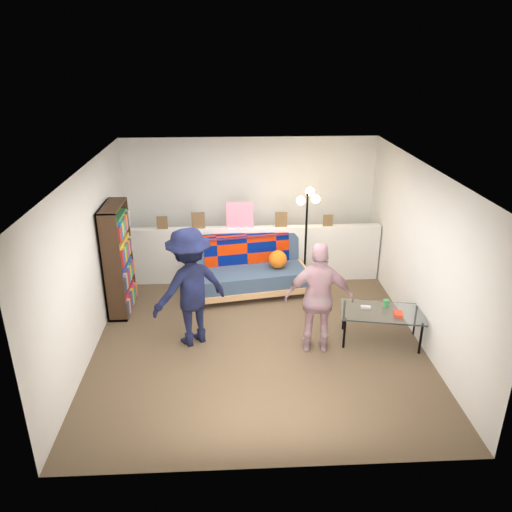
# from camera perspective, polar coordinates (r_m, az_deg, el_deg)

# --- Properties ---
(ground) EXTENTS (5.00, 5.00, 0.00)m
(ground) POSITION_cam_1_polar(r_m,az_deg,el_deg) (7.29, 0.17, -8.86)
(ground) COLOR brown
(ground) RESTS_ON ground
(room_shell) EXTENTS (4.60, 5.05, 2.45)m
(room_shell) POSITION_cam_1_polar(r_m,az_deg,el_deg) (7.02, -0.03, 4.91)
(room_shell) COLOR silver
(room_shell) RESTS_ON ground
(half_wall_ledge) EXTENTS (4.45, 0.15, 1.00)m
(half_wall_ledge) POSITION_cam_1_polar(r_m,az_deg,el_deg) (8.67, -0.49, 0.22)
(half_wall_ledge) COLOR silver
(half_wall_ledge) RESTS_ON ground
(ledge_decor) EXTENTS (2.97, 0.02, 0.45)m
(ledge_decor) POSITION_cam_1_polar(r_m,az_deg,el_deg) (8.41, -2.04, 4.40)
(ledge_decor) COLOR brown
(ledge_decor) RESTS_ON half_wall_ledge
(futon_sofa) EXTENTS (2.02, 1.20, 0.82)m
(futon_sofa) POSITION_cam_1_polar(r_m,az_deg,el_deg) (8.32, -0.62, -1.68)
(futon_sofa) COLOR tan
(futon_sofa) RESTS_ON ground
(bookshelf) EXTENTS (0.28, 0.85, 1.70)m
(bookshelf) POSITION_cam_1_polar(r_m,az_deg,el_deg) (7.88, -15.48, -0.72)
(bookshelf) COLOR #331E11
(bookshelf) RESTS_ON ground
(coffee_table) EXTENTS (1.22, 0.82, 0.58)m
(coffee_table) POSITION_cam_1_polar(r_m,az_deg,el_deg) (7.13, 14.27, -6.37)
(coffee_table) COLOR black
(coffee_table) RESTS_ON ground
(floor_lamp) EXTENTS (0.35, 0.32, 1.73)m
(floor_lamp) POSITION_cam_1_polar(r_m,az_deg,el_deg) (8.26, 5.91, 4.30)
(floor_lamp) COLOR black
(floor_lamp) RESTS_ON ground
(person_left) EXTENTS (1.25, 1.10, 1.67)m
(person_left) POSITION_cam_1_polar(r_m,az_deg,el_deg) (6.79, -7.55, -3.57)
(person_left) COLOR black
(person_left) RESTS_ON ground
(person_right) EXTENTS (0.94, 0.47, 1.55)m
(person_right) POSITION_cam_1_polar(r_m,az_deg,el_deg) (6.63, 7.20, -4.83)
(person_right) COLOR pink
(person_right) RESTS_ON ground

